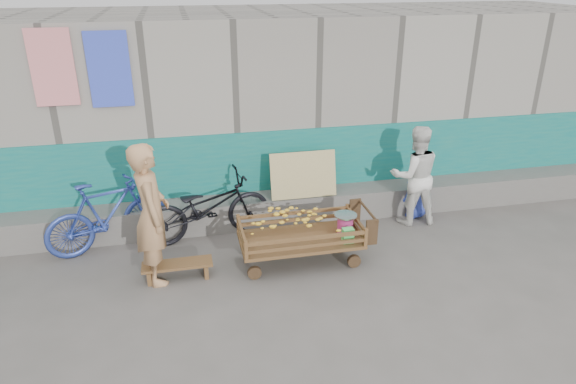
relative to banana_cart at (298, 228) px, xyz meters
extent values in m
plane|color=#53504A|center=(0.04, -1.11, -0.50)|extent=(80.00, 80.00, 0.00)
cube|color=gray|center=(0.04, 2.99, 1.00)|extent=(12.00, 3.00, 3.00)
cube|color=#0C696C|center=(0.04, 1.47, 0.20)|extent=(12.00, 0.03, 1.40)
cube|color=#595753|center=(0.04, 1.24, -0.28)|extent=(12.00, 0.50, 0.45)
cube|color=tan|center=(0.34, 1.11, 0.30)|extent=(1.00, 0.19, 0.68)
cube|color=pink|center=(-2.96, 1.45, 1.95)|extent=(0.55, 0.03, 1.00)
cube|color=blue|center=(-2.26, 1.45, 1.90)|extent=(0.55, 0.03, 1.00)
cube|color=brown|center=(0.03, 0.00, -0.17)|extent=(1.60, 0.80, 0.04)
cylinder|color=#311E12|center=(-0.64, -0.29, -0.42)|extent=(0.18, 0.05, 0.18)
cube|color=brown|center=(-0.74, -0.37, -0.03)|extent=(0.04, 0.04, 0.25)
cylinder|color=#311E12|center=(-0.64, 0.29, -0.42)|extent=(0.18, 0.05, 0.18)
cube|color=brown|center=(-0.74, 0.37, -0.03)|extent=(0.04, 0.04, 0.25)
cylinder|color=#311E12|center=(0.69, -0.29, -0.42)|extent=(0.18, 0.05, 0.18)
cube|color=brown|center=(0.80, -0.37, -0.03)|extent=(0.04, 0.04, 0.25)
cylinder|color=#311E12|center=(0.69, 0.29, -0.42)|extent=(0.18, 0.05, 0.18)
cube|color=brown|center=(0.80, 0.37, -0.03)|extent=(0.04, 0.04, 0.25)
cube|color=brown|center=(0.03, -0.37, -0.06)|extent=(1.54, 0.04, 0.04)
cube|color=brown|center=(0.03, -0.37, 0.05)|extent=(1.54, 0.04, 0.04)
cube|color=brown|center=(0.03, 0.37, -0.06)|extent=(1.54, 0.04, 0.04)
cube|color=brown|center=(0.03, 0.37, 0.05)|extent=(1.54, 0.04, 0.04)
cube|color=brown|center=(-0.74, 0.00, -0.06)|extent=(0.04, 0.74, 0.04)
cube|color=brown|center=(-0.74, 0.00, 0.05)|extent=(0.04, 0.74, 0.04)
cube|color=brown|center=(0.80, 0.00, -0.06)|extent=(0.04, 0.74, 0.04)
cube|color=brown|center=(0.80, 0.00, 0.05)|extent=(0.04, 0.74, 0.04)
cylinder|color=#311E12|center=(0.96, 0.00, 0.16)|extent=(0.04, 0.71, 0.04)
cube|color=#311E12|center=(0.90, 0.33, 0.01)|extent=(0.16, 0.04, 0.35)
cube|color=#311E12|center=(0.90, -0.33, 0.01)|extent=(0.16, 0.04, 0.35)
ellipsoid|color=gold|center=(-0.06, 0.00, 0.05)|extent=(1.15, 0.62, 0.39)
cylinder|color=#C83380|center=(0.65, 0.00, -0.03)|extent=(0.21, 0.21, 0.23)
cylinder|color=silver|center=(0.65, 0.00, 0.09)|extent=(0.03, 0.03, 0.05)
cylinder|color=silver|center=(0.65, 0.00, 0.13)|extent=(0.30, 0.30, 0.02)
cube|color=#4EDE65|center=(0.61, -0.25, -0.04)|extent=(0.14, 0.11, 0.20)
cube|color=brown|center=(-1.58, -0.06, -0.30)|extent=(0.88, 0.26, 0.04)
cube|color=brown|center=(-1.94, -0.06, -0.42)|extent=(0.05, 0.25, 0.18)
cube|color=brown|center=(-1.23, -0.06, -0.42)|extent=(0.05, 0.25, 0.18)
imported|color=tan|center=(-1.83, -0.01, 0.40)|extent=(0.49, 0.70, 1.81)
imported|color=white|center=(1.99, 0.80, 0.27)|extent=(0.80, 0.65, 1.55)
imported|color=#2B3DA2|center=(2.13, 0.94, -0.05)|extent=(0.52, 0.43, 0.92)
imported|color=black|center=(-1.12, 0.94, -0.02)|extent=(1.95, 0.97, 0.98)
imported|color=#2E439F|center=(-2.48, 0.94, 0.01)|extent=(1.76, 1.07, 1.03)
camera|label=1|loc=(-1.40, -5.81, 3.14)|focal=32.00mm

